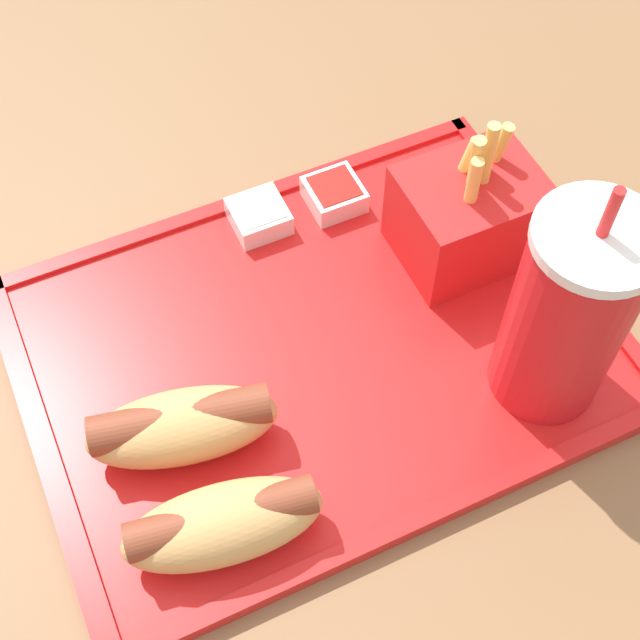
{
  "coord_description": "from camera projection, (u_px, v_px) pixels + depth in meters",
  "views": [
    {
      "loc": [
        0.13,
        0.33,
        1.27
      ],
      "look_at": [
        -0.0,
        0.03,
        0.76
      ],
      "focal_mm": 50.0,
      "sensor_mm": 36.0,
      "label": 1
    }
  ],
  "objects": [
    {
      "name": "sauce_cup_mayo",
      "position": [
        259.0,
        216.0,
        0.68
      ],
      "size": [
        0.04,
        0.04,
        0.02
      ],
      "color": "silver",
      "rests_on": "food_tray"
    },
    {
      "name": "hot_dog_far",
      "position": [
        223.0,
        523.0,
        0.53
      ],
      "size": [
        0.13,
        0.07,
        0.05
      ],
      "color": "tan",
      "rests_on": "food_tray"
    },
    {
      "name": "ground_plane",
      "position": [
        308.0,
        599.0,
        1.26
      ],
      "size": [
        8.0,
        8.0,
        0.0
      ],
      "primitive_type": "plane",
      "color": "#4C4742"
    },
    {
      "name": "dining_table",
      "position": [
        304.0,
        503.0,
        0.95
      ],
      "size": [
        1.2,
        0.93,
        0.72
      ],
      "color": "brown",
      "rests_on": "ground_plane"
    },
    {
      "name": "sauce_cup_ketchup",
      "position": [
        334.0,
        194.0,
        0.69
      ],
      "size": [
        0.04,
        0.04,
        0.02
      ],
      "color": "silver",
      "rests_on": "food_tray"
    },
    {
      "name": "hot_dog_near",
      "position": [
        182.0,
        425.0,
        0.56
      ],
      "size": [
        0.13,
        0.07,
        0.05
      ],
      "color": "tan",
      "rests_on": "food_tray"
    },
    {
      "name": "soda_cup",
      "position": [
        568.0,
        314.0,
        0.54
      ],
      "size": [
        0.08,
        0.08,
        0.19
      ],
      "color": "red",
      "rests_on": "food_tray"
    },
    {
      "name": "fries_carton",
      "position": [
        470.0,
        216.0,
        0.64
      ],
      "size": [
        0.1,
        0.08,
        0.12
      ],
      "color": "red",
      "rests_on": "food_tray"
    },
    {
      "name": "food_tray",
      "position": [
        320.0,
        347.0,
        0.63
      ],
      "size": [
        0.4,
        0.3,
        0.01
      ],
      "color": "red",
      "rests_on": "dining_table"
    }
  ]
}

